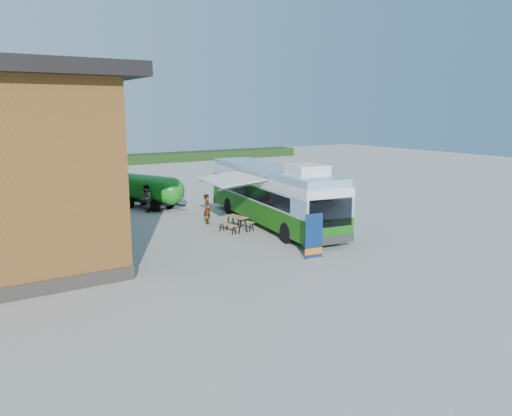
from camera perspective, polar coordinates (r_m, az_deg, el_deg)
ground at (r=21.32m, az=2.97°, el=-5.00°), size 100.00×100.00×0.00m
hedge at (r=58.42m, az=-12.54°, el=5.53°), size 40.00×3.00×1.00m
bus at (r=26.02m, az=1.85°, el=1.73°), size 4.02×11.64×3.51m
awning at (r=25.02m, az=-2.54°, el=3.40°), size 2.97×4.23×0.50m
banner at (r=20.29m, az=6.62°, el=-3.68°), size 0.80×0.26×1.85m
picnic_table at (r=24.69m, az=-2.23°, el=-1.39°), size 1.50×1.37×0.77m
person_a at (r=26.41m, az=-5.57°, el=-0.11°), size 0.64×0.69×1.59m
person_b at (r=29.93m, az=-12.44°, el=1.04°), size 0.89×0.98×1.63m
slurry_tanker at (r=31.11m, az=-12.17°, el=2.11°), size 3.14×5.14×2.04m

